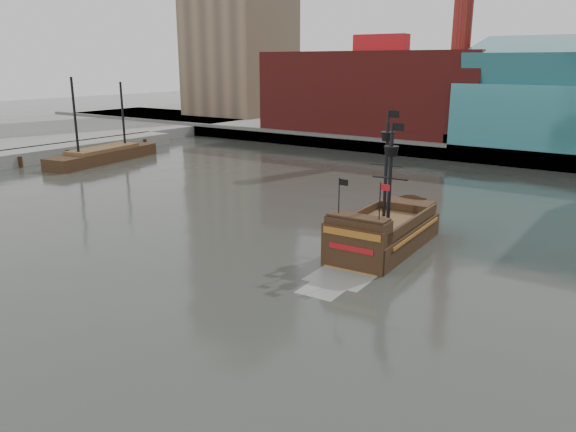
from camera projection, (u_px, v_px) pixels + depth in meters
The scene contains 7 objects.
ground at pixel (195, 297), 37.55m from camera, with size 400.00×400.00×0.00m, color #262823.
promenade_far at pixel (524, 137), 110.04m from camera, with size 220.00×60.00×2.00m, color slate.
seawall at pixel (479, 155), 86.64m from camera, with size 220.00×1.00×2.60m, color #4C4C49.
pier at pixel (67, 150), 92.99m from camera, with size 6.00×40.00×2.00m, color slate.
skyline at pixel (561, 5), 95.04m from camera, with size 149.00×45.00×62.00m.
pirate_ship at pixel (384, 236), 46.96m from camera, with size 5.75×16.45×12.17m.
docked_vessel at pixel (104, 156), 87.90m from camera, with size 7.76×20.65×13.72m.
Camera 1 is at (25.00, -24.95, 15.19)m, focal length 35.00 mm.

